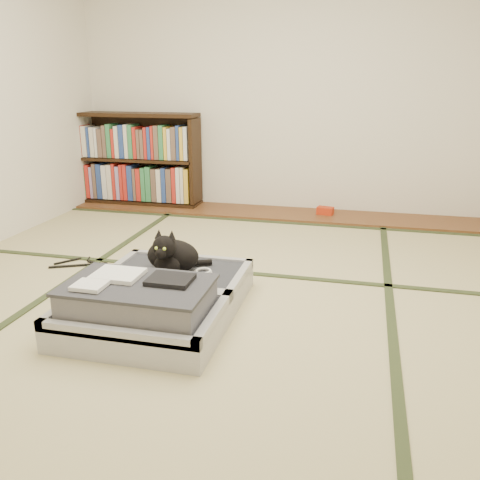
# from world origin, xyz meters

# --- Properties ---
(floor) EXTENTS (4.50, 4.50, 0.00)m
(floor) POSITION_xyz_m (0.00, 0.00, 0.00)
(floor) COLOR #CABA87
(floor) RESTS_ON ground
(wood_strip) EXTENTS (4.00, 0.50, 0.02)m
(wood_strip) POSITION_xyz_m (0.00, 2.00, 0.01)
(wood_strip) COLOR brown
(wood_strip) RESTS_ON ground
(red_item) EXTENTS (0.17, 0.12, 0.07)m
(red_item) POSITION_xyz_m (0.47, 2.03, 0.06)
(red_item) COLOR #B82A0E
(red_item) RESTS_ON wood_strip
(room_shell) EXTENTS (4.50, 4.50, 4.50)m
(room_shell) POSITION_xyz_m (0.00, 0.00, 1.46)
(room_shell) COLOR white
(room_shell) RESTS_ON ground
(tatami_borders) EXTENTS (4.00, 4.50, 0.01)m
(tatami_borders) POSITION_xyz_m (0.00, 0.49, 0.00)
(tatami_borders) COLOR #2D381E
(tatami_borders) RESTS_ON ground
(bookcase) EXTENTS (1.28, 0.29, 0.92)m
(bookcase) POSITION_xyz_m (-1.45, 2.07, 0.45)
(bookcase) COLOR black
(bookcase) RESTS_ON wood_strip
(suitcase) EXTENTS (0.81, 1.08, 0.32)m
(suitcase) POSITION_xyz_m (-0.24, -0.36, 0.11)
(suitcase) COLOR #ABAAAF
(suitcase) RESTS_ON floor
(cat) EXTENTS (0.36, 0.36, 0.29)m
(cat) POSITION_xyz_m (-0.26, -0.08, 0.26)
(cat) COLOR black
(cat) RESTS_ON suitcase
(cable_coil) EXTENTS (0.11, 0.11, 0.03)m
(cable_coil) POSITION_xyz_m (-0.08, -0.05, 0.17)
(cable_coil) COLOR white
(cable_coil) RESTS_ON suitcase
(hanger) EXTENTS (0.40, 0.27, 0.01)m
(hanger) POSITION_xyz_m (-1.09, 0.29, 0.01)
(hanger) COLOR black
(hanger) RESTS_ON floor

